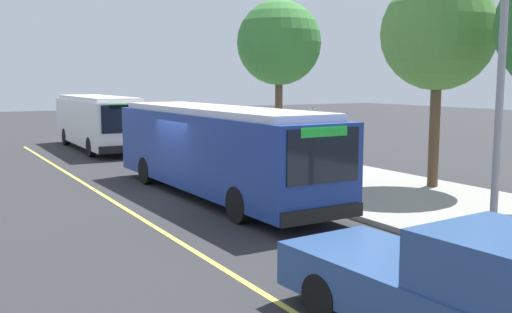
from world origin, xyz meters
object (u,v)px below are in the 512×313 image
Objects in this scene: waiting_bench at (308,163)px; pedestrian_commuter at (276,148)px; transit_bus_main at (217,148)px; transit_bus_second at (98,120)px; pickup_truck at (458,292)px; route_sign_post at (313,139)px.

pedestrian_commuter reaches higher than waiting_bench.
transit_bus_main and transit_bus_second have the same top height.
transit_bus_second is 14.70m from waiting_bench.
pickup_truck is 10.59m from route_sign_post.
pickup_truck is 1.97× the size of route_sign_post.
transit_bus_second is 13.15m from pedestrian_commuter.
pickup_truck is at bearing -9.65° from transit_bus_main.
transit_bus_main is 4.80m from pedestrian_commuter.
pedestrian_commuter is (-2.68, 3.95, -0.50)m from transit_bus_main.
pedestrian_commuter is (-14.27, 5.92, 0.26)m from pickup_truck.
waiting_bench is (-1.28, 4.58, -0.98)m from transit_bus_main.
transit_bus_second is at bearing -162.62° from waiting_bench.
transit_bus_second reaches higher than pickup_truck.
waiting_bench is at bearing 17.38° from transit_bus_second.
transit_bus_second reaches higher than waiting_bench.
route_sign_post reaches higher than pedestrian_commuter.
transit_bus_main is 4.86m from waiting_bench.
transit_bus_main is 7.18× the size of waiting_bench.
transit_bus_second is 6.07× the size of pedestrian_commuter.
pedestrian_commuter is (-4.68, 1.55, -0.84)m from route_sign_post.
transit_bus_second is 26.96m from pickup_truck.
route_sign_post is (3.28, -2.18, 1.32)m from waiting_bench.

